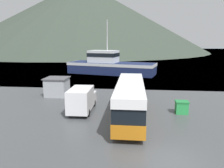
% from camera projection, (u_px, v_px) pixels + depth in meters
% --- Properties ---
extents(ground_plane, '(400.00, 400.00, 0.00)m').
position_uv_depth(ground_plane, '(170.00, 159.00, 13.49)').
color(ground_plane, '#424447').
extents(water_surface, '(240.00, 240.00, 0.00)m').
position_uv_depth(water_surface, '(138.00, 51.00, 149.58)').
color(water_surface, slate).
rests_on(water_surface, ground).
extents(hill_backdrop, '(166.18, 166.18, 46.15)m').
position_uv_depth(hill_backdrop, '(82.00, 17.00, 150.15)').
color(hill_backdrop, '#333D33').
rests_on(hill_backdrop, ground).
extents(tour_bus, '(2.46, 11.90, 3.36)m').
position_uv_depth(tour_bus, '(130.00, 98.00, 20.59)').
color(tour_bus, '#B26614').
rests_on(tour_bus, ground).
extents(delivery_van, '(2.16, 5.49, 2.54)m').
position_uv_depth(delivery_van, '(82.00, 99.00, 22.34)').
color(delivery_van, silver).
rests_on(delivery_van, ground).
extents(fishing_boat, '(20.06, 10.46, 11.66)m').
position_uv_depth(fishing_boat, '(110.00, 65.00, 48.27)').
color(fishing_boat, '#19234C').
rests_on(fishing_boat, water_surface).
extents(storage_bin, '(1.30, 1.05, 1.29)m').
position_uv_depth(storage_bin, '(182.00, 107.00, 21.89)').
color(storage_bin, green).
rests_on(storage_bin, ground).
extents(dock_kiosk, '(2.96, 3.00, 2.44)m').
position_uv_depth(dock_kiosk, '(57.00, 87.00, 28.85)').
color(dock_kiosk, '#93999E').
rests_on(dock_kiosk, ground).
extents(mooring_bollard, '(0.40, 0.40, 0.71)m').
position_uv_depth(mooring_bollard, '(91.00, 88.00, 32.11)').
color(mooring_bollard, '#4C4C51').
rests_on(mooring_bollard, ground).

